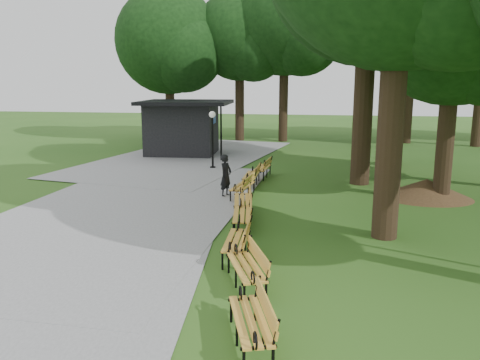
% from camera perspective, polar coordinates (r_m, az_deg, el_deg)
% --- Properties ---
extents(ground, '(100.00, 100.00, 0.00)m').
position_cam_1_polar(ground, '(13.41, -2.45, -7.16)').
color(ground, '#295618').
rests_on(ground, ground).
extents(path, '(12.00, 38.00, 0.06)m').
position_cam_1_polar(path, '(17.34, -13.41, -3.02)').
color(path, gray).
rests_on(path, ground).
extents(person, '(0.55, 0.68, 1.60)m').
position_cam_1_polar(person, '(18.26, -1.66, 0.51)').
color(person, black).
rests_on(person, ground).
extents(kiosk, '(5.28, 4.67, 3.15)m').
position_cam_1_polar(kiosk, '(28.87, -6.78, 6.09)').
color(kiosk, black).
rests_on(kiosk, ground).
extents(lamp_post, '(0.32, 0.32, 2.83)m').
position_cam_1_polar(lamp_post, '(23.96, -3.25, 6.20)').
color(lamp_post, black).
rests_on(lamp_post, ground).
extents(dirt_mound, '(2.81, 2.81, 0.72)m').
position_cam_1_polar(dirt_mound, '(19.38, 20.94, -0.94)').
color(dirt_mound, '#47301C').
rests_on(dirt_mound, ground).
extents(bench_0, '(1.17, 2.00, 0.88)m').
position_cam_1_polar(bench_0, '(8.34, 1.20, -16.09)').
color(bench_0, gold).
rests_on(bench_0, ground).
extents(bench_1, '(1.29, 2.00, 0.88)m').
position_cam_1_polar(bench_1, '(10.45, 0.72, -10.15)').
color(bench_1, gold).
rests_on(bench_1, ground).
extents(bench_2, '(0.73, 1.93, 0.88)m').
position_cam_1_polar(bench_2, '(12.08, -0.43, -7.09)').
color(bench_2, gold).
rests_on(bench_2, ground).
extents(bench_3, '(0.90, 1.97, 0.88)m').
position_cam_1_polar(bench_3, '(14.32, 0.24, -4.08)').
color(bench_3, gold).
rests_on(bench_3, ground).
extents(bench_4, '(0.95, 1.98, 0.88)m').
position_cam_1_polar(bench_4, '(16.10, 0.25, -2.31)').
color(bench_4, gold).
rests_on(bench_4, ground).
extents(bench_5, '(0.85, 1.96, 0.88)m').
position_cam_1_polar(bench_5, '(18.15, 0.30, -0.71)').
color(bench_5, gold).
rests_on(bench_5, ground).
extents(bench_6, '(0.66, 1.91, 0.88)m').
position_cam_1_polar(bench_6, '(20.20, 1.33, 0.56)').
color(bench_6, gold).
rests_on(bench_6, ground).
extents(bench_7, '(0.78, 1.94, 0.88)m').
position_cam_1_polar(bench_7, '(21.93, 2.60, 1.43)').
color(bench_7, gold).
rests_on(bench_7, ground).
extents(lawn_tree_1, '(6.09, 6.09, 9.51)m').
position_cam_1_polar(lawn_tree_1, '(18.76, 23.92, 17.15)').
color(lawn_tree_1, black).
rests_on(lawn_tree_1, ground).
extents(tree_backdrop, '(37.12, 9.96, 16.47)m').
position_cam_1_polar(tree_backdrop, '(35.89, 16.64, 17.43)').
color(tree_backdrop, black).
rests_on(tree_backdrop, ground).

